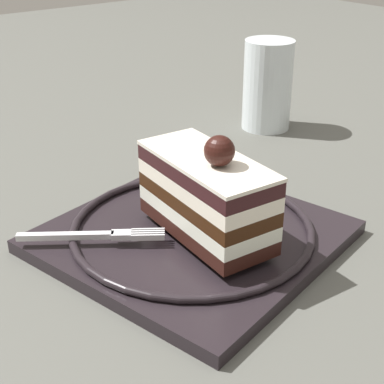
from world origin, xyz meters
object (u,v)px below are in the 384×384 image
at_px(dessert_plate, 192,233).
at_px(fork, 96,235).
at_px(cake_slice, 204,193).
at_px(drink_glass_near, 267,91).

distance_m(dessert_plate, fork, 0.08).
bearing_deg(fork, cake_slice, 60.25).
xyz_separation_m(dessert_plate, fork, (-0.03, -0.07, 0.01)).
bearing_deg(dessert_plate, drink_glass_near, 123.05).
distance_m(dessert_plate, cake_slice, 0.05).
bearing_deg(drink_glass_near, cake_slice, -54.65).
distance_m(dessert_plate, drink_glass_near, 0.30).
height_order(fork, drink_glass_near, drink_glass_near).
bearing_deg(drink_glass_near, dessert_plate, -56.95).
xyz_separation_m(fork, drink_glass_near, (-0.13, 0.32, 0.03)).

